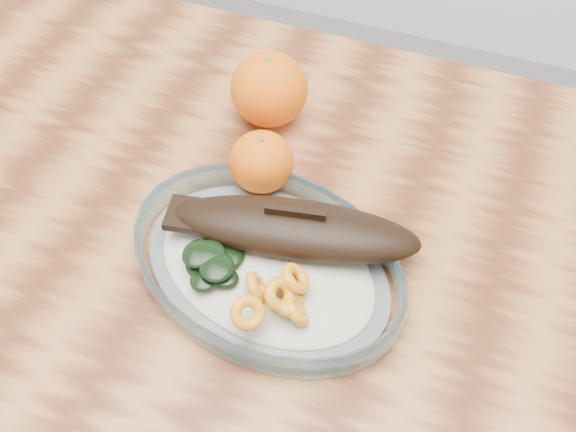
{
  "coord_description": "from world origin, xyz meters",
  "views": [
    {
      "loc": [
        0.27,
        -0.39,
        1.34
      ],
      "look_at": [
        0.1,
        0.06,
        0.77
      ],
      "focal_mm": 45.0,
      "sensor_mm": 36.0,
      "label": 1
    }
  ],
  "objects_px": {
    "dining_table": "(190,297)",
    "orange_right": "(262,162)",
    "plated_meal": "(268,259)",
    "orange_left": "(269,89)"
  },
  "relations": [
    {
      "from": "plated_meal",
      "to": "orange_left",
      "type": "distance_m",
      "value": 0.23
    },
    {
      "from": "plated_meal",
      "to": "orange_right",
      "type": "bearing_deg",
      "value": 130.55
    },
    {
      "from": "plated_meal",
      "to": "orange_left",
      "type": "relative_size",
      "value": 7.14
    },
    {
      "from": "dining_table",
      "to": "orange_right",
      "type": "relative_size",
      "value": 17.07
    },
    {
      "from": "dining_table",
      "to": "orange_left",
      "type": "distance_m",
      "value": 0.26
    },
    {
      "from": "plated_meal",
      "to": "orange_right",
      "type": "relative_size",
      "value": 9.22
    },
    {
      "from": "plated_meal",
      "to": "orange_right",
      "type": "xyz_separation_m",
      "value": [
        -0.05,
        0.11,
        0.02
      ]
    },
    {
      "from": "orange_left",
      "to": "dining_table",
      "type": "bearing_deg",
      "value": -94.54
    },
    {
      "from": "dining_table",
      "to": "orange_left",
      "type": "height_order",
      "value": "orange_left"
    },
    {
      "from": "orange_right",
      "to": "dining_table",
      "type": "bearing_deg",
      "value": -114.52
    }
  ]
}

